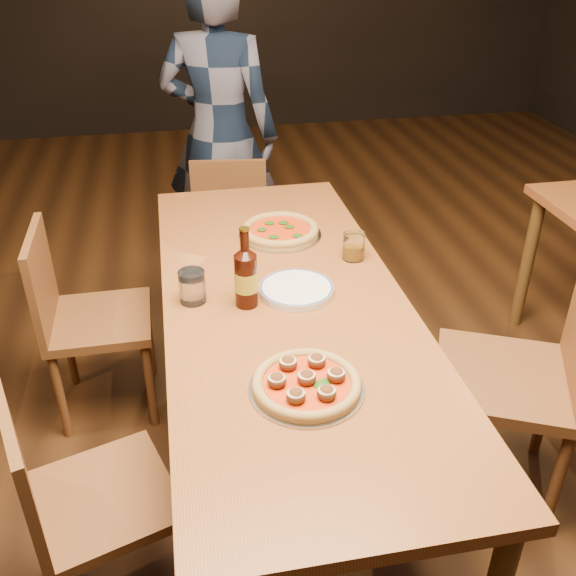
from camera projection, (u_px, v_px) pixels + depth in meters
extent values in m
plane|color=black|center=(286.00, 462.00, 2.51)|extent=(9.00, 9.00, 0.00)
cube|color=brown|center=(285.00, 304.00, 2.14)|extent=(0.80, 2.00, 0.04)
cylinder|color=#513617|center=(179.00, 275.00, 3.07)|extent=(0.06, 0.06, 0.71)
cylinder|color=#513617|center=(318.00, 262.00, 3.18)|extent=(0.06, 0.06, 0.71)
cylinder|color=#513617|center=(527.00, 263.00, 3.17)|extent=(0.06, 0.06, 0.71)
cylinder|color=#B7B7BF|center=(306.00, 389.00, 1.72)|extent=(0.31, 0.31, 0.01)
cylinder|color=#AF8649|center=(307.00, 385.00, 1.72)|extent=(0.29, 0.29, 0.02)
torus|color=#AF8649|center=(307.00, 383.00, 1.71)|extent=(0.29, 0.29, 0.03)
cylinder|color=#BA3E0A|center=(307.00, 382.00, 1.71)|extent=(0.23, 0.23, 0.00)
cylinder|color=#B7B7BF|center=(280.00, 235.00, 2.54)|extent=(0.33, 0.33, 0.01)
cylinder|color=#AF8649|center=(280.00, 232.00, 2.53)|extent=(0.30, 0.30, 0.02)
torus|color=#AF8649|center=(280.00, 229.00, 2.53)|extent=(0.31, 0.31, 0.03)
cylinder|color=#BA3E0A|center=(280.00, 229.00, 2.53)|extent=(0.23, 0.23, 0.00)
cylinder|color=white|center=(296.00, 290.00, 2.15)|extent=(0.25, 0.25, 0.02)
cylinder|color=black|center=(246.00, 281.00, 2.05)|extent=(0.07, 0.07, 0.18)
cylinder|color=black|center=(245.00, 243.00, 1.98)|extent=(0.03, 0.03, 0.09)
cylinder|color=gold|center=(246.00, 281.00, 2.05)|extent=(0.08, 0.08, 0.07)
cylinder|color=white|center=(192.00, 287.00, 2.09)|extent=(0.09, 0.09, 0.11)
cylinder|color=#9A6211|center=(354.00, 246.00, 2.35)|extent=(0.08, 0.08, 0.10)
imported|color=black|center=(220.00, 135.00, 3.33)|extent=(0.73, 0.61, 1.70)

